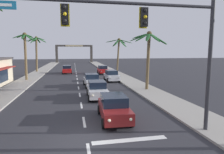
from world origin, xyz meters
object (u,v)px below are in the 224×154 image
Objects in this scene: traffic_signal_mast at (148,33)px; sedan_parked_mid_kerb at (112,76)px; sedan_fifth_in_queue at (92,80)px; palm_right_second at (149,46)px; palm_left_third at (25,47)px; sedan_parked_nearest_kerb at (103,70)px; sedan_lead_at_stop_bar at (114,107)px; sedan_third_in_queue at (97,89)px; town_gateway_arch at (74,51)px; sedan_oncoming_far at (67,69)px; palm_left_farthest at (37,47)px; palm_right_third at (119,48)px.

traffic_signal_mast is 2.62× the size of sedan_parked_mid_kerb.
sedan_fifth_in_queue is 8.50m from palm_right_second.
traffic_signal_mast is 25.60m from palm_left_third.
traffic_signal_mast is 2.62× the size of sedan_parked_nearest_kerb.
traffic_signal_mast is at bearing -84.85° from sedan_fifth_in_queue.
sedan_parked_mid_kerb is at bearing -90.80° from sedan_parked_nearest_kerb.
sedan_lead_at_stop_bar is 1.01× the size of sedan_parked_nearest_kerb.
sedan_third_in_queue is at bearing -108.27° from sedan_parked_mid_kerb.
traffic_signal_mast is 71.16m from town_gateway_arch.
sedan_parked_mid_kerb is at bearing 71.73° from sedan_third_in_queue.
palm_left_third is at bearing 124.59° from sedan_third_in_queue.
traffic_signal_mast reaches higher than sedan_lead_at_stop_bar.
sedan_oncoming_far is (-3.89, 29.39, 0.00)m from sedan_lead_at_stop_bar.
sedan_fifth_in_queue is (0.06, 6.48, 0.00)m from sedan_third_in_queue.
palm_left_farthest reaches higher than sedan_parked_nearest_kerb.
palm_right_second is 59.41m from town_gateway_arch.
palm_left_farthest is (-13.66, 6.12, 4.65)m from sedan_parked_nearest_kerb.
palm_left_third is at bearing -167.02° from palm_right_third.
traffic_signal_mast reaches higher than town_gateway_arch.
sedan_parked_mid_kerb is 8.35m from palm_right_third.
sedan_lead_at_stop_bar is (-1.15, 2.99, -4.65)m from traffic_signal_mast.
sedan_parked_nearest_kerb is 18.66m from palm_right_second.
sedan_parked_mid_kerb is at bearing 109.87° from palm_right_second.
sedan_lead_at_stop_bar is 1.00× the size of sedan_oncoming_far.
sedan_parked_mid_kerb is at bearing -50.12° from palm_left_farthest.
traffic_signal_mast is at bearing -72.43° from palm_left_farthest.
palm_right_second is at bearing 23.38° from sedan_third_in_queue.
palm_left_farthest is at bearing 116.28° from sedan_fifth_in_queue.
palm_left_third is (-9.50, 7.20, 4.35)m from sedan_fifth_in_queue.
palm_right_second is (16.37, -24.08, -0.36)m from palm_left_farthest.
sedan_third_in_queue is at bearing -90.53° from sedan_fifth_in_queue.
sedan_third_in_queue is 1.00× the size of sedan_parked_mid_kerb.
sedan_parked_mid_kerb is 51.35m from town_gateway_arch.
traffic_signal_mast is 5.64m from sedan_lead_at_stop_bar.
palm_right_third reaches higher than sedan_parked_nearest_kerb.
sedan_third_in_queue is 11.23m from sedan_parked_mid_kerb.
sedan_lead_at_stop_bar is at bearing -72.76° from palm_left_farthest.
sedan_fifth_in_queue is at bearing -88.21° from town_gateway_arch.
traffic_signal_mast is 0.81× the size of town_gateway_arch.
sedan_third_in_queue is 0.57× the size of palm_left_farthest.
town_gateway_arch reaches higher than sedan_oncoming_far.
sedan_lead_at_stop_bar is at bearing -86.93° from sedan_third_in_queue.
sedan_parked_mid_kerb is 0.31× the size of town_gateway_arch.
palm_right_second is at bearing -82.22° from town_gateway_arch.
traffic_signal_mast is 13.17m from palm_right_second.
sedan_parked_mid_kerb is 14.00m from palm_left_third.
sedan_third_in_queue is 1.00× the size of sedan_fifth_in_queue.
palm_right_third is at bearing -30.03° from sedan_oncoming_far.
traffic_signal_mast is at bearing -95.74° from sedan_parked_mid_kerb.
sedan_oncoming_far is at bearing 97.55° from sedan_lead_at_stop_bar.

